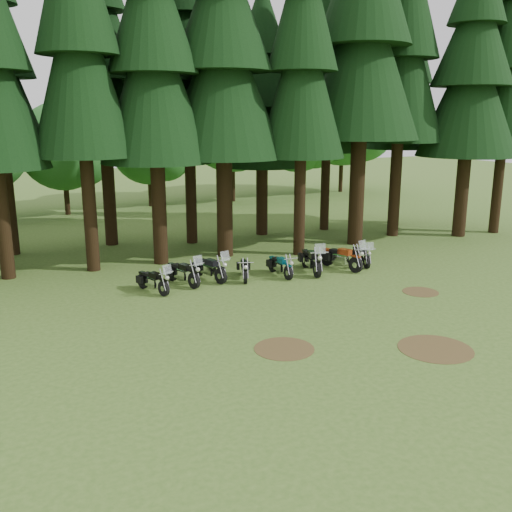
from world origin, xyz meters
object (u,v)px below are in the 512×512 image
object	(u,v)px
motorcycle_7	(361,256)
motorcycle_3	(244,269)
motorcycle_0	(153,282)
motorcycle_2	(209,269)
motorcycle_5	(311,261)
motorcycle_6	(341,258)
motorcycle_1	(183,273)
motorcycle_4	(280,266)

from	to	relation	value
motorcycle_7	motorcycle_3	bearing A→B (deg)	-168.59
motorcycle_7	motorcycle_0	bearing A→B (deg)	-166.81
motorcycle_0	motorcycle_2	xyz separation A→B (m)	(2.58, 0.60, 0.05)
motorcycle_5	motorcycle_6	world-z (taller)	motorcycle_5
motorcycle_3	motorcycle_6	world-z (taller)	motorcycle_6
motorcycle_1	motorcycle_2	xyz separation A→B (m)	(1.21, 0.15, 0.01)
motorcycle_3	motorcycle_4	distance (m)	1.61
motorcycle_5	motorcycle_3	bearing A→B (deg)	-173.21
motorcycle_5	motorcycle_7	xyz separation A→B (m)	(2.76, 0.11, -0.10)
motorcycle_3	motorcycle_5	xyz separation A→B (m)	(3.06, -0.40, 0.11)
motorcycle_0	motorcycle_7	xyz separation A→B (m)	(9.79, -0.18, -0.01)
motorcycle_0	motorcycle_2	bearing A→B (deg)	-5.35
motorcycle_0	motorcycle_1	world-z (taller)	motorcycle_1
motorcycle_6	motorcycle_3	bearing A→B (deg)	157.82
motorcycle_2	motorcycle_3	world-z (taller)	motorcycle_2
motorcycle_2	motorcycle_5	bearing A→B (deg)	-26.98
motorcycle_3	motorcycle_6	xyz separation A→B (m)	(4.57, -0.52, 0.09)
motorcycle_3	motorcycle_7	xyz separation A→B (m)	(5.82, -0.29, 0.01)
motorcycle_2	motorcycle_4	world-z (taller)	motorcycle_2
motorcycle_3	motorcycle_0	bearing A→B (deg)	-156.83
motorcycle_0	motorcycle_4	distance (m)	5.56
motorcycle_4	motorcycle_7	size ratio (longest dim) A/B	1.02
motorcycle_0	motorcycle_5	bearing A→B (deg)	-20.81
motorcycle_0	motorcycle_1	xyz separation A→B (m)	(1.38, 0.45, 0.04)
motorcycle_6	motorcycle_7	size ratio (longest dim) A/B	1.19
motorcycle_4	motorcycle_7	world-z (taller)	motorcycle_7
motorcycle_3	motorcycle_6	distance (m)	4.60
motorcycle_1	motorcycle_4	world-z (taller)	motorcycle_1
motorcycle_2	motorcycle_3	bearing A→B (deg)	-35.14
motorcycle_1	motorcycle_4	size ratio (longest dim) A/B	1.09
motorcycle_6	motorcycle_5	bearing A→B (deg)	159.77
motorcycle_0	motorcycle_2	world-z (taller)	motorcycle_2
motorcycle_0	motorcycle_1	size ratio (longest dim) A/B	0.91
motorcycle_5	motorcycle_6	bearing A→B (deg)	9.70
motorcycle_0	motorcycle_1	distance (m)	1.45
motorcycle_4	motorcycle_1	bearing A→B (deg)	171.93
motorcycle_4	motorcycle_5	size ratio (longest dim) A/B	0.83
motorcycle_6	motorcycle_2	bearing A→B (deg)	154.67
motorcycle_6	motorcycle_7	distance (m)	1.27
motorcycle_6	motorcycle_7	world-z (taller)	motorcycle_6
motorcycle_0	motorcycle_4	size ratio (longest dim) A/B	0.99
motorcycle_0	motorcycle_5	xyz separation A→B (m)	(7.04, -0.29, 0.09)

